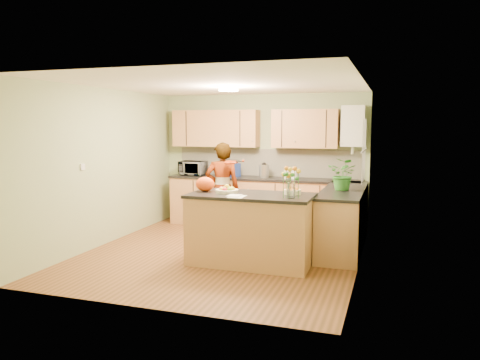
% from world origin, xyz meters
% --- Properties ---
extents(floor, '(4.50, 4.50, 0.00)m').
position_xyz_m(floor, '(0.00, 0.00, 0.00)').
color(floor, '#573719').
rests_on(floor, ground).
extents(ceiling, '(4.00, 4.50, 0.02)m').
position_xyz_m(ceiling, '(0.00, 0.00, 2.50)').
color(ceiling, white).
rests_on(ceiling, wall_back).
extents(wall_back, '(4.00, 0.02, 2.50)m').
position_xyz_m(wall_back, '(0.00, 2.25, 1.25)').
color(wall_back, '#99AC7B').
rests_on(wall_back, floor).
extents(wall_front, '(4.00, 0.02, 2.50)m').
position_xyz_m(wall_front, '(0.00, -2.25, 1.25)').
color(wall_front, '#99AC7B').
rests_on(wall_front, floor).
extents(wall_left, '(0.02, 4.50, 2.50)m').
position_xyz_m(wall_left, '(-2.00, 0.00, 1.25)').
color(wall_left, '#99AC7B').
rests_on(wall_left, floor).
extents(wall_right, '(0.02, 4.50, 2.50)m').
position_xyz_m(wall_right, '(2.00, 0.00, 1.25)').
color(wall_right, '#99AC7B').
rests_on(wall_right, floor).
extents(back_counter, '(3.64, 0.62, 0.94)m').
position_xyz_m(back_counter, '(0.10, 1.95, 0.47)').
color(back_counter, '#B27B47').
rests_on(back_counter, floor).
extents(right_counter, '(0.62, 2.24, 0.94)m').
position_xyz_m(right_counter, '(1.70, 0.85, 0.47)').
color(right_counter, '#B27B47').
rests_on(right_counter, floor).
extents(splashback, '(3.60, 0.02, 0.52)m').
position_xyz_m(splashback, '(0.10, 2.23, 1.20)').
color(splashback, beige).
rests_on(splashback, back_counter).
extents(upper_cabinets, '(3.20, 0.34, 0.70)m').
position_xyz_m(upper_cabinets, '(-0.18, 2.08, 1.85)').
color(upper_cabinets, '#B27B47').
rests_on(upper_cabinets, wall_back).
extents(boiler, '(0.40, 0.30, 0.86)m').
position_xyz_m(boiler, '(1.70, 2.09, 1.90)').
color(boiler, silver).
rests_on(boiler, wall_back).
extents(window_right, '(0.01, 1.30, 1.05)m').
position_xyz_m(window_right, '(1.99, 0.60, 1.55)').
color(window_right, silver).
rests_on(window_right, wall_right).
extents(light_switch, '(0.02, 0.09, 0.09)m').
position_xyz_m(light_switch, '(-1.99, -0.60, 1.30)').
color(light_switch, silver).
rests_on(light_switch, wall_left).
extents(ceiling_lamp, '(0.30, 0.30, 0.07)m').
position_xyz_m(ceiling_lamp, '(0.00, 0.30, 2.46)').
color(ceiling_lamp, '#FFEABF').
rests_on(ceiling_lamp, ceiling).
extents(peninsula_island, '(1.70, 0.87, 0.98)m').
position_xyz_m(peninsula_island, '(0.56, -0.36, 0.49)').
color(peninsula_island, '#B27B47').
rests_on(peninsula_island, floor).
extents(fruit_dish, '(0.32, 0.32, 0.11)m').
position_xyz_m(fruit_dish, '(0.21, -0.36, 1.02)').
color(fruit_dish, beige).
rests_on(fruit_dish, peninsula_island).
extents(orange_bowl, '(0.23, 0.23, 0.13)m').
position_xyz_m(orange_bowl, '(1.11, -0.21, 1.03)').
color(orange_bowl, beige).
rests_on(orange_bowl, peninsula_island).
extents(flower_vase, '(0.25, 0.25, 0.46)m').
position_xyz_m(flower_vase, '(1.16, -0.54, 1.28)').
color(flower_vase, silver).
rests_on(flower_vase, peninsula_island).
extents(orange_bag, '(0.28, 0.24, 0.21)m').
position_xyz_m(orange_bag, '(-0.14, -0.31, 1.08)').
color(orange_bag, '#EA4913').
rests_on(orange_bag, peninsula_island).
extents(papers, '(0.20, 0.27, 0.01)m').
position_xyz_m(papers, '(0.46, -0.66, 0.98)').
color(papers, white).
rests_on(papers, peninsula_island).
extents(violinist, '(0.69, 0.56, 1.62)m').
position_xyz_m(violinist, '(-0.41, 1.11, 0.81)').
color(violinist, tan).
rests_on(violinist, floor).
extents(violin, '(0.57, 0.50, 0.14)m').
position_xyz_m(violin, '(-0.21, 0.89, 1.30)').
color(violin, '#580F05').
rests_on(violin, violinist).
extents(microwave, '(0.51, 0.36, 0.27)m').
position_xyz_m(microwave, '(-1.34, 1.95, 1.08)').
color(microwave, silver).
rests_on(microwave, back_counter).
extents(blue_box, '(0.37, 0.32, 0.25)m').
position_xyz_m(blue_box, '(-0.56, 1.95, 1.07)').
color(blue_box, navy).
rests_on(blue_box, back_counter).
extents(kettle, '(0.18, 0.18, 0.33)m').
position_xyz_m(kettle, '(0.11, 1.96, 1.07)').
color(kettle, silver).
rests_on(kettle, back_counter).
extents(jar_cream, '(0.13, 0.13, 0.17)m').
position_xyz_m(jar_cream, '(0.54, 1.94, 1.02)').
color(jar_cream, beige).
rests_on(jar_cream, back_counter).
extents(jar_white, '(0.15, 0.15, 0.18)m').
position_xyz_m(jar_white, '(0.70, 1.91, 1.03)').
color(jar_white, silver).
rests_on(jar_white, back_counter).
extents(potted_plant, '(0.54, 0.51, 0.49)m').
position_xyz_m(potted_plant, '(1.70, 0.68, 1.18)').
color(potted_plant, '#2B6F25').
rests_on(potted_plant, right_counter).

